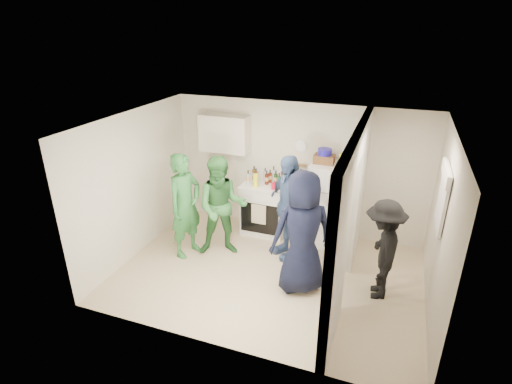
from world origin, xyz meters
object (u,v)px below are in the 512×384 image
stove (265,208)px  person_navy (302,233)px  yellow_cup_stack_top (342,161)px  person_green_left (185,206)px  person_denim (288,207)px  blue_bowl (325,152)px  person_green_center (222,207)px  person_nook (382,250)px  wicker_basket (324,159)px  fridge (326,205)px

stove → person_navy: (1.08, -1.53, 0.46)m
yellow_cup_stack_top → person_navy: (-0.30, -1.40, -0.70)m
stove → person_navy: person_navy is taller
person_green_left → person_denim: (1.66, 0.53, 0.00)m
blue_bowl → person_green_center: bearing=-145.9°
person_denim → person_navy: bearing=-17.4°
blue_bowl → person_green_center: 2.01m
stove → person_green_center: size_ratio=0.56×
yellow_cup_stack_top → person_green_center: 2.16m
yellow_cup_stack_top → person_green_center: size_ratio=0.14×
yellow_cup_stack_top → person_nook: bearing=-54.3°
person_nook → wicker_basket: bearing=-144.2°
wicker_basket → person_green_left: person_green_left is taller
stove → blue_bowl: (1.06, 0.02, 1.23)m
person_green_left → blue_bowl: bearing=-42.5°
fridge → person_green_center: 1.88m
person_navy → stove: bearing=-87.7°
fridge → person_denim: (-0.53, -0.66, 0.16)m
yellow_cup_stack_top → person_denim: (-0.75, -0.56, -0.73)m
yellow_cup_stack_top → person_green_center: (-1.83, -0.87, -0.76)m
person_denim → person_green_left: bearing=-117.7°
person_green_left → person_green_center: bearing=-52.1°
person_green_center → person_denim: size_ratio=0.97×
stove → yellow_cup_stack_top: size_ratio=4.02×
yellow_cup_stack_top → person_nook: 1.68m
person_green_center → wicker_basket: bearing=11.6°
yellow_cup_stack_top → person_green_center: person_green_center is taller
stove → yellow_cup_stack_top: yellow_cup_stack_top is taller
blue_bowl → person_denim: size_ratio=0.13×
person_green_left → person_navy: person_navy is taller
fridge → wicker_basket: wicker_basket is taller
blue_bowl → person_green_center: blue_bowl is taller
stove → person_green_left: size_ratio=0.54×
fridge → yellow_cup_stack_top: size_ratio=6.12×
person_green_left → person_nook: 3.25m
stove → fridge: size_ratio=0.66×
person_navy → yellow_cup_stack_top: bearing=-134.9°
wicker_basket → person_nook: 1.94m
blue_bowl → person_denim: 1.16m
person_denim → person_nook: (1.59, -0.60, -0.15)m
stove → person_nook: (2.22, -1.29, 0.27)m
yellow_cup_stack_top → person_green_left: size_ratio=0.14×
yellow_cup_stack_top → person_green_left: bearing=-155.5°
person_green_left → person_green_center: (0.58, 0.22, -0.03)m
yellow_cup_stack_top → person_green_left: 2.74m
person_green_left → person_nook: size_ratio=1.19×
person_green_center → person_nook: size_ratio=1.16×
person_navy → person_green_left: bearing=-41.2°
person_navy → person_green_center: bearing=-52.1°
stove → wicker_basket: wicker_basket is taller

